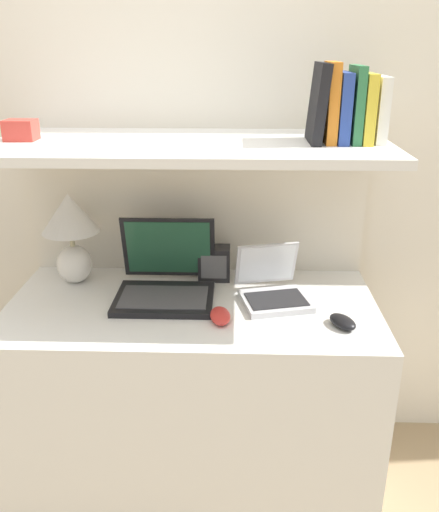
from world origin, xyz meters
TOP-DOWN VIEW (x-y plane):
  - wall_back at (0.00, 0.66)m, footprint 6.00×0.05m
  - desk at (0.00, 0.30)m, footprint 1.22×0.60m
  - back_riser at (0.00, 0.62)m, footprint 1.22×0.04m
  - shelf at (0.00, 0.37)m, footprint 1.22×0.54m
  - table_lamp at (-0.43, 0.47)m, footprint 0.20×0.20m
  - laptop_large at (-0.09, 0.36)m, footprint 0.32×0.31m
  - laptop_small at (0.27, 0.34)m, footprint 0.26×0.28m
  - computer_mouse at (0.10, 0.19)m, footprint 0.08×0.12m
  - second_mouse at (0.47, 0.16)m, footprint 0.10×0.12m
  - router_box at (0.07, 0.51)m, footprint 0.11×0.08m
  - book_white at (0.56, 0.37)m, footprint 0.03×0.13m
  - book_yellow at (0.52, 0.37)m, footprint 0.03×0.16m
  - book_green at (0.49, 0.37)m, footprint 0.03×0.15m
  - book_blue at (0.45, 0.37)m, footprint 0.03×0.16m
  - book_orange at (0.42, 0.37)m, footprint 0.03×0.15m
  - book_black at (0.38, 0.37)m, footprint 0.05×0.18m
  - shelf_gadget at (-0.52, 0.37)m, footprint 0.09×0.07m

SIDE VIEW (x-z plane):
  - desk at x=0.00m, z-range 0.00..0.72m
  - back_riser at x=0.00m, z-range 0.00..1.21m
  - computer_mouse at x=0.10m, z-range 0.72..0.75m
  - second_mouse at x=0.47m, z-range 0.72..0.75m
  - laptop_small at x=0.27m, z-range 0.67..0.85m
  - laptop_large at x=-0.09m, z-range 0.65..0.90m
  - router_box at x=0.07m, z-range 0.72..0.84m
  - table_lamp at x=-0.43m, z-range 0.76..1.09m
  - wall_back at x=0.00m, z-range 0.00..2.40m
  - shelf at x=0.00m, z-range 1.21..1.24m
  - shelf_gadget at x=-0.52m, z-range 1.24..1.30m
  - book_white at x=0.56m, z-range 1.24..1.43m
  - book_yellow at x=0.52m, z-range 1.24..1.44m
  - book_blue at x=0.45m, z-range 1.24..1.44m
  - book_green at x=0.49m, z-range 1.24..1.46m
  - book_black at x=0.38m, z-range 1.24..1.47m
  - book_orange at x=0.42m, z-range 1.24..1.47m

